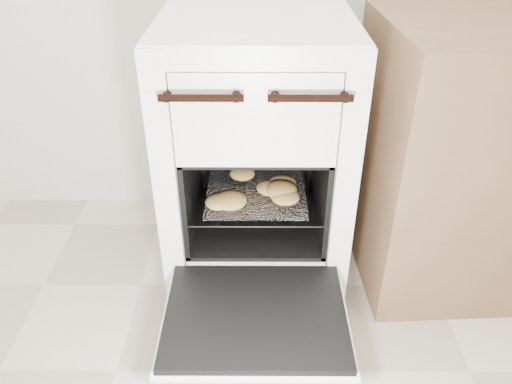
{
  "coord_description": "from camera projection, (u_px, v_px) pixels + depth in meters",
  "views": [
    {
      "loc": [
        0.07,
        -0.22,
        1.19
      ],
      "look_at": [
        0.06,
        1.06,
        0.37
      ],
      "focal_mm": 35.0,
      "sensor_mm": 36.0,
      "label": 1
    }
  ],
  "objects": [
    {
      "name": "stove",
      "position": [
        256.0,
        157.0,
        1.6
      ],
      "size": [
        0.55,
        0.62,
        0.85
      ],
      "color": "white",
      "rests_on": "ground"
    },
    {
      "name": "baked_rolls",
      "position": [
        261.0,
        191.0,
        1.56
      ],
      "size": [
        0.31,
        0.29,
        0.05
      ],
      "color": "#DFB059",
      "rests_on": "foil_sheet"
    },
    {
      "name": "oven_rack",
      "position": [
        256.0,
        192.0,
        1.6
      ],
      "size": [
        0.4,
        0.39,
        0.01
      ],
      "color": "black",
      "rests_on": "stove"
    },
    {
      "name": "oven_door",
      "position": [
        256.0,
        317.0,
        1.34
      ],
      "size": [
        0.5,
        0.39,
        0.04
      ],
      "color": "black",
      "rests_on": "stove"
    },
    {
      "name": "counter",
      "position": [
        502.0,
        157.0,
        1.59
      ],
      "size": [
        0.88,
        0.61,
        0.85
      ],
      "primitive_type": "cube",
      "rotation": [
        0.0,
        0.0,
        0.05
      ],
      "color": "brown",
      "rests_on": "ground"
    },
    {
      "name": "foil_sheet",
      "position": [
        256.0,
        194.0,
        1.59
      ],
      "size": [
        0.31,
        0.28,
        0.01
      ],
      "primitive_type": "cube",
      "color": "white",
      "rests_on": "oven_rack"
    }
  ]
}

